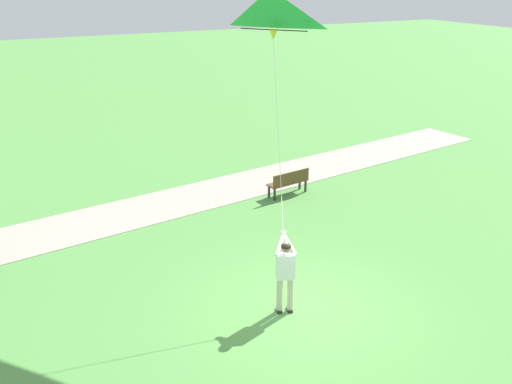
{
  "coord_description": "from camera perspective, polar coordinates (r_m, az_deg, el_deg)",
  "views": [
    {
      "loc": [
        -9.07,
        5.92,
        7.18
      ],
      "look_at": [
        0.1,
        1.22,
        3.08
      ],
      "focal_mm": 39.25,
      "sensor_mm": 36.0,
      "label": 1
    }
  ],
  "objects": [
    {
      "name": "ground_plane",
      "position": [
        13.0,
        5.11,
        -11.96
      ],
      "size": [
        120.0,
        120.0,
        0.0
      ],
      "primitive_type": "plane",
      "color": "#569947"
    },
    {
      "name": "walkway_path",
      "position": [
        18.21,
        -12.47,
        -2.08
      ],
      "size": [
        6.87,
        32.02,
        0.02
      ],
      "primitive_type": "cube",
      "rotation": [
        0.0,
        0.0,
        0.14
      ],
      "color": "#ADA393",
      "rests_on": "ground"
    },
    {
      "name": "person_kite_flyer",
      "position": [
        12.42,
        3.01,
        -7.95
      ],
      "size": [
        0.63,
        0.49,
        1.83
      ],
      "color": "#232328",
      "rests_on": "ground"
    },
    {
      "name": "flying_kite",
      "position": [
        13.09,
        1.48,
        17.64
      ],
      "size": [
        2.66,
        1.45,
        5.04
      ],
      "color": "green"
    },
    {
      "name": "park_bench_near_walkway",
      "position": [
        19.02,
        3.38,
        1.11
      ],
      "size": [
        0.65,
        1.55,
        0.88
      ],
      "color": "brown",
      "rests_on": "ground"
    }
  ]
}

